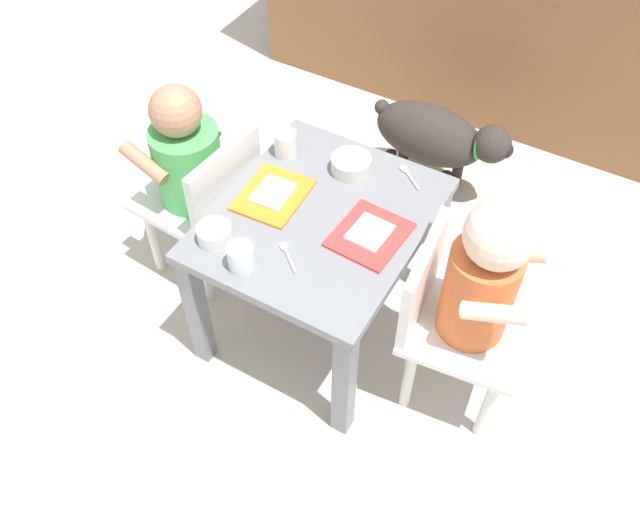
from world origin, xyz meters
The scene contains 13 objects.
ground_plane centered at (0.00, 0.00, 0.00)m, with size 7.00×7.00×0.00m, color beige.
dining_table centered at (0.00, 0.00, 0.35)m, with size 0.49×0.58×0.43m.
seated_child_left centered at (-0.40, 0.02, 0.40)m, with size 0.30×0.30×0.63m.
seated_child_right centered at (0.41, -0.01, 0.43)m, with size 0.31×0.31×0.68m.
dog centered at (0.04, 0.69, 0.20)m, with size 0.48×0.19×0.31m.
food_tray_left centered at (-0.13, 0.00, 0.43)m, with size 0.16×0.19×0.02m.
food_tray_right centered at (0.13, 0.00, 0.43)m, with size 0.16×0.19×0.02m.
water_cup_left centered at (-0.07, -0.23, 0.46)m, with size 0.06×0.06×0.06m.
water_cup_right centered at (-0.19, 0.15, 0.46)m, with size 0.06×0.06×0.07m.
cereal_bowl_left_side centered at (-0.01, 0.18, 0.45)m, with size 0.10×0.10×0.04m.
veggie_bowl_far centered at (-0.17, -0.19, 0.45)m, with size 0.08×0.08×0.04m.
spoon_by_left_tray centered at (0.12, 0.23, 0.43)m, with size 0.09×0.07×0.01m.
spoon_by_right_tray centered at (0.00, -0.15, 0.43)m, with size 0.08×0.07×0.01m.
Camera 1 is at (0.57, -0.99, 1.60)m, focal length 38.07 mm.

